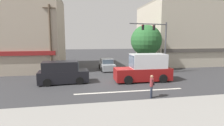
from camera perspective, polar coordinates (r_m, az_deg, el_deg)
ground_plane at (r=17.68m, az=2.71°, el=-5.96°), size 120.00×120.00×0.00m
lane_marking_stripe at (r=14.42m, az=5.97°, el=-9.15°), size 9.00×0.24×0.01m
sidewalk_curb at (r=10.00m, az=14.54°, el=-16.69°), size 40.00×5.00×0.16m
building_left_block at (r=28.33m, az=-29.56°, el=8.57°), size 13.19×11.14×10.20m
building_right_corner at (r=33.42m, az=21.71°, el=8.69°), size 12.94×10.74×10.14m
street_tree at (r=24.36m, az=11.09°, el=7.23°), size 4.18×4.18×6.14m
utility_pole_near_left at (r=21.55m, az=-19.46°, el=7.34°), size 1.40×0.22×8.10m
traffic_light_mast at (r=21.76m, az=15.01°, el=7.44°), size 4.86×0.78×6.20m
sedan_crossing_center at (r=23.91m, az=-1.68°, el=-0.64°), size 1.91×4.11×1.58m
box_truck_waiting_far at (r=17.79m, az=10.58°, el=-1.89°), size 5.62×2.28×2.75m
van_parked_curbside at (r=17.32m, az=-15.82°, el=-3.13°), size 4.72×2.29×2.11m
pedestrian_foreground_with_bag at (r=12.90m, az=12.81°, el=-6.95°), size 0.53×0.64×1.67m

